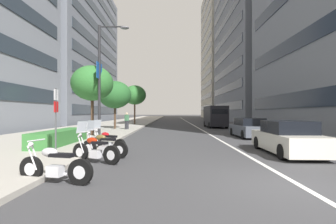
{
  "coord_description": "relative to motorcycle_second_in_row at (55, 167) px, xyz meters",
  "views": [
    {
      "loc": [
        -6.37,
        3.22,
        1.82
      ],
      "look_at": [
        14.64,
        3.47,
        1.86
      ],
      "focal_mm": 27.27,
      "sensor_mm": 36.0,
      "label": 1
    }
  ],
  "objects": [
    {
      "name": "lane_centre_stripe",
      "position": [
        34.83,
        -6.23,
        -0.42
      ],
      "size": [
        110.0,
        0.16,
        0.01
      ],
      "primitive_type": "cube",
      "color": "silver",
      "rests_on": "ground"
    },
    {
      "name": "sidewalk_right_plaza",
      "position": [
        29.83,
        5.0,
        -0.35
      ],
      "size": [
        160.0,
        9.39,
        0.15
      ],
      "primitive_type": "cube",
      "color": "#A39E93",
      "rests_on": "ground"
    },
    {
      "name": "pedestrian_on_plaza",
      "position": [
        18.86,
        1.41,
        0.57
      ],
      "size": [
        0.48,
        0.43,
        1.67
      ],
      "rotation": [
        0.0,
        0.0,
        4.17
      ],
      "color": "#2D2D33",
      "rests_on": "sidewalk_right_plaza"
    },
    {
      "name": "delivery_van_ahead",
      "position": [
        24.6,
        -8.4,
        0.96
      ],
      "size": [
        5.63,
        2.18,
        2.59
      ],
      "rotation": [
        0.0,
        0.0,
        0.01
      ],
      "color": "black",
      "rests_on": "ground"
    },
    {
      "name": "clipped_hedge_bed",
      "position": [
        6.93,
        2.88,
        0.1
      ],
      "size": [
        5.16,
        1.1,
        0.74
      ],
      "primitive_type": "cube",
      "color": "#337033",
      "rests_on": "sidewalk_right_plaza"
    },
    {
      "name": "office_tower_behind_plaza",
      "position": [
        42.58,
        19.21,
        13.74
      ],
      "size": [
        31.38,
        17.14,
        28.32
      ],
      "color": "slate",
      "rests_on": "ground"
    },
    {
      "name": "office_tower_far_left_down_avenue",
      "position": [
        48.44,
        -22.92,
        18.96
      ],
      "size": [
        29.2,
        16.42,
        38.77
      ],
      "color": "slate",
      "rests_on": "ground"
    },
    {
      "name": "ground_plane",
      "position": [
        -0.17,
        -6.23,
        -0.42
      ],
      "size": [
        400.0,
        400.0,
        0.0
      ],
      "primitive_type": "plane",
      "color": "#3A3A3D"
    },
    {
      "name": "motorcycle_under_tarp",
      "position": [
        5.38,
        -0.01,
        0.01
      ],
      "size": [
        1.2,
        1.89,
        1.47
      ],
      "rotation": [
        0.0,
        0.0,
        1.03
      ],
      "color": "black",
      "rests_on": "ground"
    },
    {
      "name": "street_lamp_with_banners",
      "position": [
        10.8,
        1.59,
        4.34
      ],
      "size": [
        1.26,
        2.13,
        7.64
      ],
      "color": "#232326",
      "rests_on": "sidewalk_right_plaza"
    },
    {
      "name": "motorcycle_far_end_row",
      "position": [
        2.66,
        -0.24,
        0.03
      ],
      "size": [
        1.05,
        1.98,
        1.5
      ],
      "rotation": [
        0.0,
        0.0,
        1.12
      ],
      "color": "black",
      "rests_on": "ground"
    },
    {
      "name": "street_tree_by_lamp_post",
      "position": [
        12.22,
        2.82,
        3.55
      ],
      "size": [
        3.06,
        3.06,
        5.14
      ],
      "color": "#473323",
      "rests_on": "sidewalk_right_plaza"
    },
    {
      "name": "car_mid_block_traffic",
      "position": [
        4.76,
        -8.15,
        0.25
      ],
      "size": [
        4.65,
        1.96,
        1.46
      ],
      "rotation": [
        0.0,
        0.0,
        -0.03
      ],
      "color": "beige",
      "rests_on": "ground"
    },
    {
      "name": "car_lead_in_lane",
      "position": [
        12.24,
        -8.72,
        0.24
      ],
      "size": [
        4.29,
        1.96,
        1.42
      ],
      "rotation": [
        0.0,
        0.0,
        0.03
      ],
      "color": "#4C515B",
      "rests_on": "ground"
    },
    {
      "name": "street_tree_far_plaza",
      "position": [
        19.69,
        2.78,
        3.23
      ],
      "size": [
        3.33,
        3.33,
        4.92
      ],
      "color": "#473323",
      "rests_on": "sidewalk_right_plaza"
    },
    {
      "name": "parking_sign_by_curb",
      "position": [
        2.83,
        1.25,
        1.34
      ],
      "size": [
        0.32,
        0.06,
        2.58
      ],
      "color": "#47494C",
      "rests_on": "sidewalk_right_plaza"
    },
    {
      "name": "street_tree_mid_sidewalk",
      "position": [
        29.38,
        2.12,
        3.86
      ],
      "size": [
        3.2,
        3.2,
        5.51
      ],
      "color": "#473323",
      "rests_on": "sidewalk_right_plaza"
    },
    {
      "name": "office_tower_mid_left",
      "position": [
        79.93,
        -24.58,
        21.11
      ],
      "size": [
        26.73,
        19.75,
        43.07
      ],
      "color": "#B7B2A3",
      "rests_on": "ground"
    },
    {
      "name": "motorcycle_by_sign_pole",
      "position": [
        3.83,
        -0.25,
        0.03
      ],
      "size": [
        0.9,
        2.06,
        1.49
      ],
      "rotation": [
        0.0,
        0.0,
        1.23
      ],
      "color": "black",
      "rests_on": "ground"
    },
    {
      "name": "motorcycle_second_in_row",
      "position": [
        0.0,
        0.0,
        0.0
      ],
      "size": [
        0.74,
        2.1,
        1.11
      ],
      "rotation": [
        0.0,
        0.0,
        1.33
      ],
      "color": "black",
      "rests_on": "ground"
    }
  ]
}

